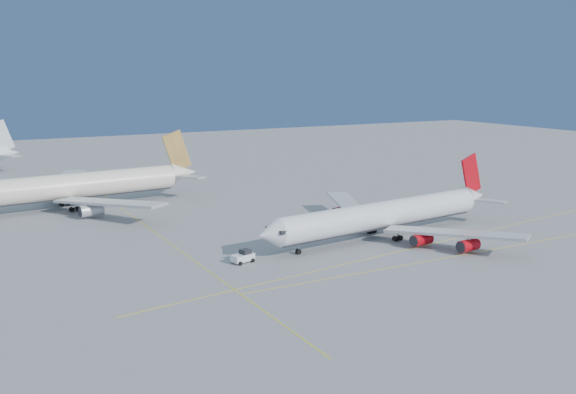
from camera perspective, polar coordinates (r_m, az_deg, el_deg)
The scene contains 5 objects.
ground at distance 132.48m, azimuth 9.18°, elevation -3.96°, with size 500.00×500.00×0.00m, color slate.
taxiway_lines at distance 129.47m, azimuth 2.27°, elevation -4.17°, with size 118.86×140.00×0.02m.
airliner_virgin at distance 135.53m, azimuth 8.75°, elevation -1.55°, with size 63.51×56.66×15.67m.
airliner_etihad at distance 170.74m, azimuth -18.80°, elevation 0.89°, with size 70.75×65.01×18.46m.
pushback_tug at distance 117.02m, azimuth -4.00°, elevation -5.30°, with size 4.52×3.32×2.33m.
Camera 1 is at (-78.98, -100.81, 33.94)m, focal length 40.00 mm.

